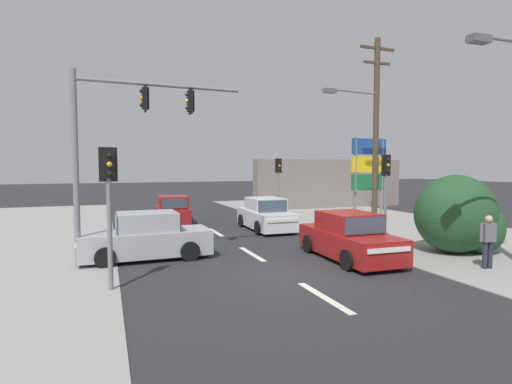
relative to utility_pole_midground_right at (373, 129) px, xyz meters
The scene contains 18 objects.
ground_plane 9.71m from the utility_pole_midground_right, 142.41° to the right, with size 140.00×140.00×0.00m, color #28282B.
lane_dash_near 10.90m from the utility_pole_midground_right, 133.10° to the right, with size 0.20×2.40×0.01m, color silver.
lane_dash_mid 8.50m from the utility_pole_midground_right, 162.17° to the right, with size 0.20×2.40×0.01m, color silver.
lane_dash_far 8.71m from the utility_pole_midground_right, 156.95° to the left, with size 0.20×2.40×0.01m, color silver.
kerb_right_verge 6.17m from the utility_pole_midground_right, 53.79° to the right, with size 10.00×44.00×0.02m, color gray.
utility_pole_midground_right is the anchor object (origin of this frame).
traffic_signal_mast 11.22m from the utility_pole_midground_right, 169.49° to the right, with size 5.29×0.49×6.00m.
pedestal_signal_right_kerb 3.47m from the utility_pole_midground_right, 115.29° to the right, with size 0.44×0.29×3.56m.
pedestal_signal_left_kerb 12.62m from the utility_pole_midground_right, 156.98° to the right, with size 0.44×0.31×3.56m.
pedestal_signal_far_median 6.87m from the utility_pole_midground_right, 108.16° to the left, with size 0.44×0.30×3.56m.
shopping_plaza_sign 3.62m from the utility_pole_midground_right, 56.78° to the left, with size 2.10×0.16×4.60m.
roadside_bush 5.77m from the utility_pole_midground_right, 86.34° to the right, with size 3.04×2.61×2.80m.
shopfront_wall_far 12.05m from the utility_pole_midground_right, 68.34° to the left, with size 12.00×1.00×3.60m, color gray.
hatchback_oncoming_mid 11.11m from the utility_pole_midground_right, 142.10° to the left, with size 1.94×3.72×1.53m.
sedan_receding_far 6.46m from the utility_pole_midground_right, 146.73° to the left, with size 1.99×4.29×1.56m.
sedan_crossing_left 11.14m from the utility_pole_midground_right, behind, with size 4.26×1.93×1.56m.
sedan_oncoming_near 6.92m from the utility_pole_midground_right, 134.36° to the right, with size 2.00×4.29×1.56m.
pedestrian_at_kerb 7.71m from the utility_pole_midground_right, 96.68° to the right, with size 0.55×0.28×1.63m.
Camera 1 is at (-4.77, -10.10, 3.09)m, focal length 28.00 mm.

